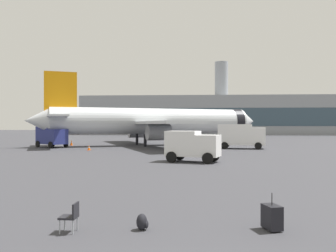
# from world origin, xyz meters

# --- Properties ---
(airplane_at_gate) EXTENTS (34.18, 31.36, 10.50)m
(airplane_at_gate) POSITION_xyz_m (-5.88, 47.76, 3.66)
(airplane_at_gate) COLOR silver
(airplane_at_gate) RESTS_ON ground
(service_truck) EXTENTS (5.14, 4.68, 2.90)m
(service_truck) POSITION_xyz_m (-19.23, 42.16, 1.61)
(service_truck) COLOR navy
(service_truck) RESTS_ON ground
(fuel_truck) EXTENTS (6.33, 3.57, 3.20)m
(fuel_truck) POSITION_xyz_m (6.49, 41.38, 1.77)
(fuel_truck) COLOR white
(fuel_truck) RESTS_ON ground
(cargo_van) EXTENTS (4.80, 3.40, 2.60)m
(cargo_van) POSITION_xyz_m (0.06, 24.28, 1.45)
(cargo_van) COLOR white
(cargo_van) RESTS_ON ground
(safety_cone_near) EXTENTS (0.44, 0.44, 0.84)m
(safety_cone_near) POSITION_xyz_m (-18.03, 46.80, 0.41)
(safety_cone_near) COLOR #F2590C
(safety_cone_near) RESTS_ON ground
(safety_cone_mid) EXTENTS (0.44, 0.44, 0.62)m
(safety_cone_mid) POSITION_xyz_m (-12.50, 37.12, 0.31)
(safety_cone_mid) COLOR #F2590C
(safety_cone_mid) RESTS_ON ground
(safety_cone_far) EXTENTS (0.44, 0.44, 0.69)m
(safety_cone_far) POSITION_xyz_m (3.05, 51.57, 0.34)
(safety_cone_far) COLOR #F2590C
(safety_cone_far) RESTS_ON ground
(safety_cone_outer) EXTENTS (0.44, 0.44, 0.73)m
(safety_cone_outer) POSITION_xyz_m (0.40, 50.93, 0.36)
(safety_cone_outer) COLOR #F2590C
(safety_cone_outer) RESTS_ON ground
(rolling_suitcase) EXTENTS (0.57, 0.73, 1.10)m
(rolling_suitcase) POSITION_xyz_m (2.34, 5.15, 0.39)
(rolling_suitcase) COLOR black
(rolling_suitcase) RESTS_ON ground
(traveller_backpack) EXTENTS (0.36, 0.40, 0.48)m
(traveller_backpack) POSITION_xyz_m (-1.49, 4.91, 0.23)
(traveller_backpack) COLOR black
(traveller_backpack) RESTS_ON ground
(gate_chair) EXTENTS (0.49, 0.49, 0.86)m
(gate_chair) POSITION_xyz_m (-3.52, 4.55, 0.50)
(gate_chair) COLOR black
(gate_chair) RESTS_ON ground
(terminal_building) EXTENTS (100.95, 23.88, 24.18)m
(terminal_building) POSITION_xyz_m (15.70, 114.31, 6.19)
(terminal_building) COLOR gray
(terminal_building) RESTS_ON ground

